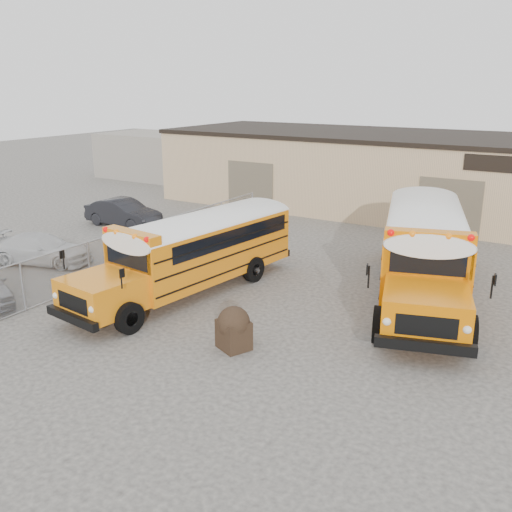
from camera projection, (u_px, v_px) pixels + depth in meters
The scene contains 9 objects.
ground at pixel (216, 318), 19.36m from camera, with size 120.00×120.00×0.00m, color #423F3D.
warehouse at pixel (404, 172), 34.96m from camera, with size 30.20×10.20×4.67m.
chainlink_fence at pixel (142, 246), 24.54m from camera, with size 0.07×18.07×1.81m.
distant_building_left at pixel (154, 155), 47.77m from camera, with size 8.00×6.00×3.60m, color gray.
school_bus_left at pixel (289, 218), 26.09m from camera, with size 3.75×10.33×2.96m.
school_bus_right at pixel (422, 207), 27.36m from camera, with size 5.88×11.65×3.32m.
tarp_bundle at pixel (234, 327), 16.94m from camera, with size 1.14×1.10×1.33m.
car_white at pixel (41, 249), 25.03m from camera, with size 1.81×4.46×1.29m, color silver.
car_dark at pixel (123, 213), 31.44m from camera, with size 1.60×4.58×1.51m, color black.
Camera 1 is at (10.54, -14.53, 7.67)m, focal length 40.00 mm.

